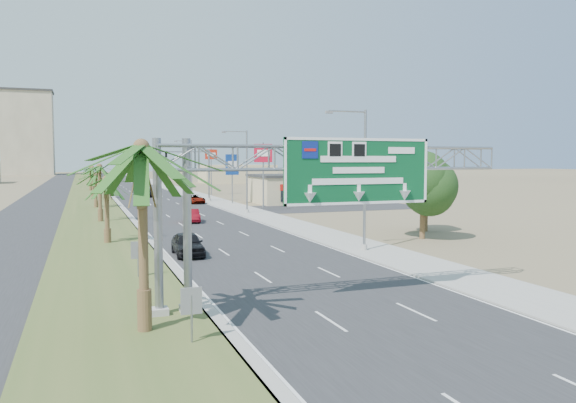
% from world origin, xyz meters
% --- Properties ---
extents(ground, '(600.00, 600.00, 0.00)m').
position_xyz_m(ground, '(0.00, 0.00, 0.00)').
color(ground, '#8C7A59').
rests_on(ground, ground).
extents(road, '(12.00, 300.00, 0.02)m').
position_xyz_m(road, '(0.00, 110.00, 0.01)').
color(road, '#28282B').
rests_on(road, ground).
extents(sidewalk_right, '(4.00, 300.00, 0.10)m').
position_xyz_m(sidewalk_right, '(8.50, 110.00, 0.05)').
color(sidewalk_right, '#9E9B93').
rests_on(sidewalk_right, ground).
extents(median_grass, '(7.00, 300.00, 0.12)m').
position_xyz_m(median_grass, '(-10.00, 110.00, 0.06)').
color(median_grass, '#495A27').
rests_on(median_grass, ground).
extents(opposing_road, '(8.00, 300.00, 0.02)m').
position_xyz_m(opposing_road, '(-17.00, 110.00, 0.01)').
color(opposing_road, '#28282B').
rests_on(opposing_road, ground).
extents(sign_gantry, '(16.75, 1.24, 7.50)m').
position_xyz_m(sign_gantry, '(-1.06, 9.93, 6.06)').
color(sign_gantry, gray).
rests_on(sign_gantry, ground).
extents(palm_near, '(5.70, 5.70, 8.35)m').
position_xyz_m(palm_near, '(-9.20, 8.00, 6.93)').
color(palm_near, brown).
rests_on(palm_near, ground).
extents(palm_row_b, '(3.99, 3.99, 5.95)m').
position_xyz_m(palm_row_b, '(-9.50, 32.00, 4.90)').
color(palm_row_b, brown).
rests_on(palm_row_b, ground).
extents(palm_row_c, '(3.99, 3.99, 6.75)m').
position_xyz_m(palm_row_c, '(-9.50, 48.00, 5.66)').
color(palm_row_c, brown).
rests_on(palm_row_c, ground).
extents(palm_row_d, '(3.99, 3.99, 5.45)m').
position_xyz_m(palm_row_d, '(-9.50, 66.00, 4.42)').
color(palm_row_d, brown).
rests_on(palm_row_d, ground).
extents(palm_row_e, '(3.99, 3.99, 6.15)m').
position_xyz_m(palm_row_e, '(-9.50, 85.00, 5.09)').
color(palm_row_e, brown).
rests_on(palm_row_e, ground).
extents(palm_row_f, '(3.99, 3.99, 5.75)m').
position_xyz_m(palm_row_f, '(-9.50, 110.00, 4.71)').
color(palm_row_f, brown).
rests_on(palm_row_f, ground).
extents(streetlight_near, '(3.27, 0.44, 10.00)m').
position_xyz_m(streetlight_near, '(7.30, 22.00, 4.69)').
color(streetlight_near, gray).
rests_on(streetlight_near, ground).
extents(streetlight_mid, '(3.27, 0.44, 10.00)m').
position_xyz_m(streetlight_mid, '(7.30, 52.00, 4.69)').
color(streetlight_mid, gray).
rests_on(streetlight_mid, ground).
extents(streetlight_far, '(3.27, 0.44, 10.00)m').
position_xyz_m(streetlight_far, '(7.30, 88.00, 4.69)').
color(streetlight_far, gray).
rests_on(streetlight_far, ground).
extents(signal_mast, '(10.28, 0.71, 8.00)m').
position_xyz_m(signal_mast, '(5.17, 71.97, 4.85)').
color(signal_mast, gray).
rests_on(signal_mast, ground).
extents(store_building, '(18.00, 10.00, 4.00)m').
position_xyz_m(store_building, '(22.00, 66.00, 2.00)').
color(store_building, '#CEBB8B').
rests_on(store_building, ground).
extents(oak_near, '(4.50, 4.50, 6.80)m').
position_xyz_m(oak_near, '(15.00, 26.00, 4.53)').
color(oak_near, brown).
rests_on(oak_near, ground).
extents(oak_far, '(3.50, 3.50, 5.60)m').
position_xyz_m(oak_far, '(18.00, 30.00, 3.82)').
color(oak_far, brown).
rests_on(oak_far, ground).
extents(median_signback_a, '(0.75, 0.08, 2.08)m').
position_xyz_m(median_signback_a, '(-7.80, 6.00, 1.45)').
color(median_signback_a, gray).
rests_on(median_signback_a, ground).
extents(median_signback_b, '(0.75, 0.08, 2.08)m').
position_xyz_m(median_signback_b, '(-8.50, 18.00, 1.45)').
color(median_signback_b, gray).
rests_on(median_signback_b, ground).
extents(tower_distant, '(20.00, 16.00, 35.00)m').
position_xyz_m(tower_distant, '(-32.00, 250.00, 17.50)').
color(tower_distant, '#9D9277').
rests_on(tower_distant, ground).
extents(building_distant_right, '(20.00, 12.00, 5.00)m').
position_xyz_m(building_distant_right, '(30.00, 140.00, 2.50)').
color(building_distant_right, '#CEBB8B').
rests_on(building_distant_right, ground).
extents(car_left_lane, '(1.97, 4.68, 1.58)m').
position_xyz_m(car_left_lane, '(-4.63, 24.53, 0.79)').
color(car_left_lane, black).
rests_on(car_left_lane, ground).
extents(car_mid_lane, '(1.78, 4.23, 1.36)m').
position_xyz_m(car_mid_lane, '(-0.60, 44.64, 0.68)').
color(car_mid_lane, maroon).
rests_on(car_mid_lane, ground).
extents(car_right_lane, '(2.70, 4.83, 1.28)m').
position_xyz_m(car_right_lane, '(4.48, 69.33, 0.64)').
color(car_right_lane, gray).
rests_on(car_right_lane, ground).
extents(car_far, '(2.13, 4.93, 1.41)m').
position_xyz_m(car_far, '(-0.64, 86.48, 0.71)').
color(car_far, black).
rests_on(car_far, ground).
extents(pole_sign_red_near, '(2.37, 1.06, 8.76)m').
position_xyz_m(pole_sign_red_near, '(11.29, 57.38, 6.87)').
color(pole_sign_red_near, gray).
rests_on(pole_sign_red_near, ground).
extents(pole_sign_blue, '(2.02, 0.61, 7.48)m').
position_xyz_m(pole_sign_blue, '(9.47, 66.58, 5.49)').
color(pole_sign_blue, gray).
rests_on(pole_sign_blue, ground).
extents(pole_sign_red_far, '(2.22, 0.57, 8.55)m').
position_xyz_m(pole_sign_red_far, '(11.16, 88.29, 6.76)').
color(pole_sign_red_far, gray).
rests_on(pole_sign_red_far, ground).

